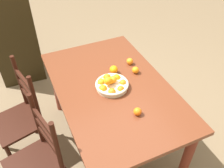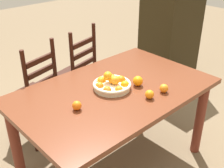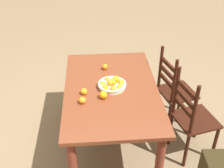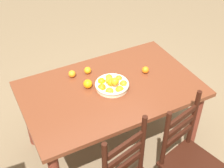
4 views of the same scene
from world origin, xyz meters
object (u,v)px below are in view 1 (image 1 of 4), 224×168
(fruit_bowl, at_px, (112,84))
(orange_loose_1, at_px, (130,61))
(orange_loose_2, at_px, (138,112))
(chair_near_window, at_px, (21,119))
(chair_by_cabinet, at_px, (38,162))
(orange_loose_0, at_px, (114,70))
(orange_loose_3, at_px, (136,70))
(dining_table, at_px, (113,96))
(cabinet, at_px, (14,35))

(fruit_bowl, bearing_deg, orange_loose_1, -51.47)
(orange_loose_2, bearing_deg, chair_near_window, 55.01)
(chair_by_cabinet, xyz_separation_m, orange_loose_1, (0.51, -1.05, 0.32))
(orange_loose_0, distance_m, orange_loose_3, 0.20)
(chair_near_window, xyz_separation_m, fruit_bowl, (-0.23, -0.80, 0.31))
(dining_table, relative_size, chair_near_window, 1.48)
(chair_by_cabinet, bearing_deg, orange_loose_0, 103.98)
(dining_table, xyz_separation_m, cabinet, (1.60, 0.67, -0.04))
(dining_table, height_order, orange_loose_3, orange_loose_3)
(orange_loose_0, relative_size, orange_loose_1, 1.19)
(cabinet, relative_size, orange_loose_1, 18.32)
(dining_table, distance_m, orange_loose_3, 0.32)
(fruit_bowl, bearing_deg, chair_near_window, 74.00)
(orange_loose_0, bearing_deg, fruit_bowl, 150.31)
(cabinet, relative_size, orange_loose_2, 18.70)
(orange_loose_1, bearing_deg, cabinet, 35.22)
(dining_table, height_order, orange_loose_0, orange_loose_0)
(dining_table, relative_size, orange_loose_2, 23.81)
(orange_loose_0, height_order, orange_loose_1, orange_loose_0)
(chair_by_cabinet, bearing_deg, cabinet, 163.48)
(chair_by_cabinet, bearing_deg, dining_table, 96.14)
(orange_loose_3, bearing_deg, dining_table, 108.28)
(orange_loose_0, relative_size, orange_loose_3, 1.21)
(cabinet, distance_m, orange_loose_0, 1.63)
(fruit_bowl, bearing_deg, orange_loose_3, -71.40)
(cabinet, relative_size, fruit_bowl, 4.07)
(fruit_bowl, height_order, orange_loose_0, fruit_bowl)
(orange_loose_2, bearing_deg, chair_by_cabinet, 82.98)
(chair_near_window, distance_m, fruit_bowl, 0.89)
(chair_by_cabinet, xyz_separation_m, orange_loose_2, (-0.10, -0.80, 0.32))
(dining_table, xyz_separation_m, chair_near_window, (0.22, 0.81, -0.16))
(fruit_bowl, bearing_deg, orange_loose_0, -29.69)
(fruit_bowl, height_order, orange_loose_3, fruit_bowl)
(chair_by_cabinet, distance_m, orange_loose_1, 1.21)
(dining_table, xyz_separation_m, orange_loose_2, (-0.38, -0.04, 0.15))
(chair_near_window, bearing_deg, orange_loose_2, 41.41)
(fruit_bowl, bearing_deg, cabinet, 22.35)
(cabinet, bearing_deg, chair_near_window, 178.26)
(dining_table, bearing_deg, orange_loose_3, -71.72)
(orange_loose_2, bearing_deg, cabinet, 19.90)
(orange_loose_3, bearing_deg, fruit_bowl, 108.60)
(cabinet, height_order, orange_loose_0, cabinet)
(orange_loose_0, bearing_deg, chair_near_window, 86.67)
(chair_near_window, height_order, orange_loose_2, chair_near_window)
(chair_near_window, height_order, chair_by_cabinet, chair_near_window)
(chair_near_window, height_order, cabinet, cabinet)
(orange_loose_1, bearing_deg, fruit_bowl, 128.53)
(chair_by_cabinet, distance_m, orange_loose_3, 1.14)
(chair_near_window, xyz_separation_m, cabinet, (1.37, -0.14, 0.12))
(fruit_bowl, relative_size, orange_loose_1, 4.50)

